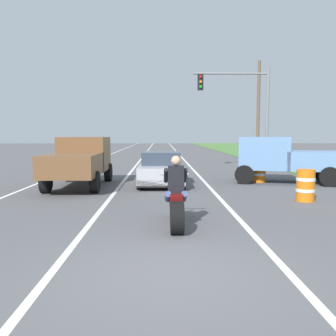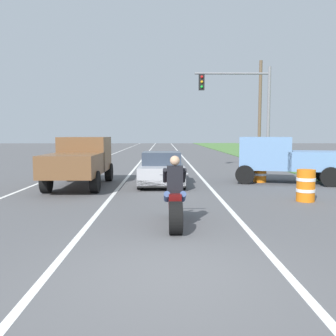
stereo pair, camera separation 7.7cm
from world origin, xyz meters
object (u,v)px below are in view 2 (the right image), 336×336
(sports_car_silver, at_px, (162,169))
(pickup_truck_right_shoulder_light_blue, at_px, (287,157))
(pickup_truck_left_lane_brown, at_px, (80,159))
(motorcycle_with_rider, at_px, (175,201))
(traffic_light_mast_near, at_px, (246,102))
(construction_barrel_nearest, at_px, (306,185))
(construction_barrel_mid, at_px, (260,171))

(sports_car_silver, relative_size, pickup_truck_right_shoulder_light_blue, 0.84)
(sports_car_silver, relative_size, pickup_truck_left_lane_brown, 0.90)
(motorcycle_with_rider, height_order, sports_car_silver, motorcycle_with_rider)
(pickup_truck_right_shoulder_light_blue, bearing_deg, traffic_light_mast_near, 95.31)
(construction_barrel_nearest, bearing_deg, pickup_truck_left_lane_brown, 156.69)
(sports_car_silver, height_order, construction_barrel_mid, sports_car_silver)
(pickup_truck_right_shoulder_light_blue, relative_size, traffic_light_mast_near, 0.86)
(sports_car_silver, distance_m, construction_barrel_nearest, 6.07)
(traffic_light_mast_near, height_order, construction_barrel_nearest, traffic_light_mast_near)
(pickup_truck_right_shoulder_light_blue, distance_m, construction_barrel_nearest, 4.53)
(motorcycle_with_rider, xyz_separation_m, sports_car_silver, (-0.33, 7.15, 0.04))
(motorcycle_with_rider, bearing_deg, pickup_truck_left_lane_brown, 118.96)
(sports_car_silver, distance_m, pickup_truck_left_lane_brown, 3.35)
(pickup_truck_left_lane_brown, bearing_deg, traffic_light_mast_near, 39.88)
(pickup_truck_left_lane_brown, bearing_deg, construction_barrel_nearest, -23.31)
(sports_car_silver, relative_size, construction_barrel_mid, 4.30)
(pickup_truck_right_shoulder_light_blue, bearing_deg, sports_car_silver, -176.30)
(motorcycle_with_rider, relative_size, construction_barrel_nearest, 2.21)
(motorcycle_with_rider, xyz_separation_m, pickup_truck_right_shoulder_light_blue, (5.10, 7.50, 0.51))
(pickup_truck_left_lane_brown, height_order, pickup_truck_right_shoulder_light_blue, same)
(traffic_light_mast_near, distance_m, construction_barrel_nearest, 10.73)
(pickup_truck_right_shoulder_light_blue, distance_m, traffic_light_mast_near, 6.44)
(sports_car_silver, bearing_deg, pickup_truck_right_shoulder_light_blue, 3.70)
(pickup_truck_right_shoulder_light_blue, relative_size, construction_barrel_nearest, 5.14)
(traffic_light_mast_near, xyz_separation_m, construction_barrel_mid, (-0.59, -5.58, -3.48))
(sports_car_silver, bearing_deg, motorcycle_with_rider, -87.39)
(construction_barrel_nearest, bearing_deg, pickup_truck_right_shoulder_light_blue, 78.43)
(motorcycle_with_rider, distance_m, construction_barrel_nearest, 5.22)
(sports_car_silver, height_order, traffic_light_mast_near, traffic_light_mast_near)
(pickup_truck_right_shoulder_light_blue, bearing_deg, construction_barrel_mid, 171.66)
(motorcycle_with_rider, xyz_separation_m, construction_barrel_nearest, (4.20, 3.10, -0.09))
(traffic_light_mast_near, bearing_deg, sports_car_silver, -128.77)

